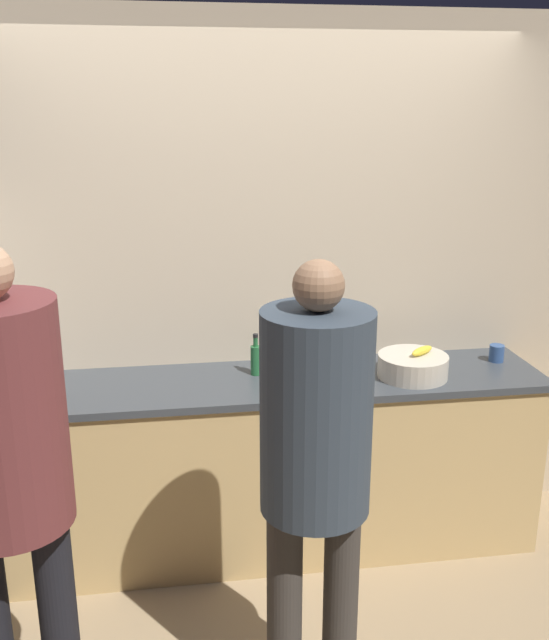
% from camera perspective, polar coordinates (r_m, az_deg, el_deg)
% --- Properties ---
extents(ground_plane, '(14.00, 14.00, 0.00)m').
position_cam_1_polar(ground_plane, '(3.59, 0.34, -20.33)').
color(ground_plane, '#9E8460').
extents(wall_back, '(5.20, 0.06, 2.60)m').
position_cam_1_polar(wall_back, '(3.58, -1.17, 2.82)').
color(wall_back, '#C6B293').
rests_on(wall_back, ground_plane).
extents(counter, '(2.67, 0.60, 0.91)m').
position_cam_1_polar(counter, '(3.62, -0.49, -11.36)').
color(counter, tan).
rests_on(counter, ground_plane).
extents(person_left, '(0.41, 0.41, 1.78)m').
position_cam_1_polar(person_left, '(2.46, -20.76, -9.99)').
color(person_left, black).
rests_on(person_left, ground_plane).
extents(person_center, '(0.38, 0.38, 1.70)m').
position_cam_1_polar(person_center, '(2.48, 3.30, -10.35)').
color(person_center, '#38332D').
rests_on(person_center, ground_plane).
extents(fruit_bowl, '(0.34, 0.34, 0.15)m').
position_cam_1_polar(fruit_bowl, '(3.48, 11.01, -3.61)').
color(fruit_bowl, beige).
rests_on(fruit_bowl, counter).
extents(utensil_crock, '(0.12, 0.12, 0.25)m').
position_cam_1_polar(utensil_crock, '(3.60, 0.61, -2.23)').
color(utensil_crock, silver).
rests_on(utensil_crock, counter).
extents(bottle_green, '(0.05, 0.05, 0.21)m').
position_cam_1_polar(bottle_green, '(3.44, -1.52, -3.11)').
color(bottle_green, '#236033').
rests_on(bottle_green, counter).
extents(cup_blue, '(0.07, 0.07, 0.09)m').
position_cam_1_polar(cup_blue, '(3.80, 17.34, -2.55)').
color(cup_blue, '#335184').
rests_on(cup_blue, counter).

